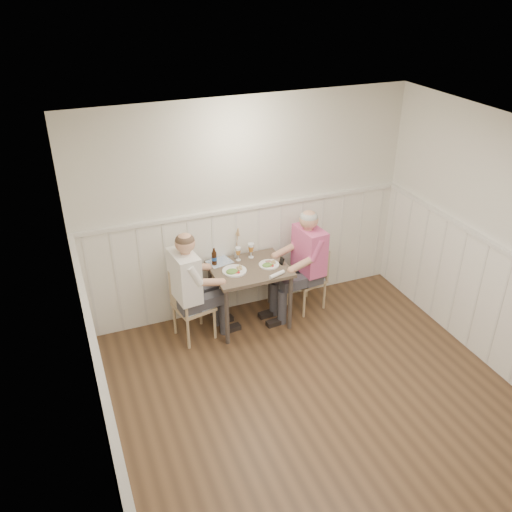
{
  "coord_description": "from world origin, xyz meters",
  "views": [
    {
      "loc": [
        -2.04,
        -3.18,
        3.82
      ],
      "look_at": [
        -0.12,
        1.64,
        1.0
      ],
      "focal_mm": 38.0,
      "sensor_mm": 36.0,
      "label": 1
    }
  ],
  "objects_px": {
    "man_in_pink": "(305,270)",
    "diner_cream": "(190,296)",
    "dining_table": "(250,275)",
    "chair_left": "(189,304)",
    "beer_bottle": "(214,258)",
    "grass_vase": "(236,244)",
    "chair_right": "(310,275)"
  },
  "relations": [
    {
      "from": "man_in_pink",
      "to": "diner_cream",
      "type": "bearing_deg",
      "value": -179.16
    },
    {
      "from": "dining_table",
      "to": "diner_cream",
      "type": "bearing_deg",
      "value": -176.16
    },
    {
      "from": "chair_left",
      "to": "man_in_pink",
      "type": "xyz_separation_m",
      "value": [
        1.45,
        0.01,
        0.12
      ]
    },
    {
      "from": "diner_cream",
      "to": "beer_bottle",
      "type": "distance_m",
      "value": 0.53
    },
    {
      "from": "dining_table",
      "to": "man_in_pink",
      "type": "xyz_separation_m",
      "value": [
        0.7,
        -0.03,
        -0.07
      ]
    },
    {
      "from": "diner_cream",
      "to": "grass_vase",
      "type": "xyz_separation_m",
      "value": [
        0.68,
        0.34,
        0.35
      ]
    },
    {
      "from": "chair_left",
      "to": "diner_cream",
      "type": "relative_size",
      "value": 0.61
    },
    {
      "from": "chair_right",
      "to": "beer_bottle",
      "type": "bearing_deg",
      "value": 172.73
    },
    {
      "from": "man_in_pink",
      "to": "beer_bottle",
      "type": "bearing_deg",
      "value": 167.49
    },
    {
      "from": "chair_right",
      "to": "man_in_pink",
      "type": "distance_m",
      "value": 0.19
    },
    {
      "from": "dining_table",
      "to": "grass_vase",
      "type": "distance_m",
      "value": 0.41
    },
    {
      "from": "chair_left",
      "to": "chair_right",
      "type": "bearing_deg",
      "value": 3.6
    },
    {
      "from": "man_in_pink",
      "to": "grass_vase",
      "type": "bearing_deg",
      "value": 157.13
    },
    {
      "from": "chair_left",
      "to": "diner_cream",
      "type": "distance_m",
      "value": 0.12
    },
    {
      "from": "beer_bottle",
      "to": "chair_right",
      "type": "bearing_deg",
      "value": -7.27
    },
    {
      "from": "grass_vase",
      "to": "chair_right",
      "type": "bearing_deg",
      "value": -15.14
    },
    {
      "from": "man_in_pink",
      "to": "grass_vase",
      "type": "xyz_separation_m",
      "value": [
        -0.76,
        0.32,
        0.35
      ]
    },
    {
      "from": "diner_cream",
      "to": "grass_vase",
      "type": "height_order",
      "value": "diner_cream"
    },
    {
      "from": "beer_bottle",
      "to": "grass_vase",
      "type": "distance_m",
      "value": 0.32
    },
    {
      "from": "chair_left",
      "to": "diner_cream",
      "type": "xyz_separation_m",
      "value": [
        0.01,
        -0.01,
        0.12
      ]
    },
    {
      "from": "man_in_pink",
      "to": "beer_bottle",
      "type": "relative_size",
      "value": 6.45
    },
    {
      "from": "beer_bottle",
      "to": "grass_vase",
      "type": "height_order",
      "value": "grass_vase"
    },
    {
      "from": "beer_bottle",
      "to": "diner_cream",
      "type": "bearing_deg",
      "value": -145.9
    },
    {
      "from": "dining_table",
      "to": "grass_vase",
      "type": "bearing_deg",
      "value": 100.86
    },
    {
      "from": "beer_bottle",
      "to": "man_in_pink",
      "type": "bearing_deg",
      "value": -12.51
    },
    {
      "from": "beer_bottle",
      "to": "grass_vase",
      "type": "relative_size",
      "value": 0.54
    },
    {
      "from": "dining_table",
      "to": "man_in_pink",
      "type": "height_order",
      "value": "man_in_pink"
    },
    {
      "from": "dining_table",
      "to": "diner_cream",
      "type": "height_order",
      "value": "diner_cream"
    },
    {
      "from": "dining_table",
      "to": "beer_bottle",
      "type": "distance_m",
      "value": 0.46
    },
    {
      "from": "man_in_pink",
      "to": "grass_vase",
      "type": "height_order",
      "value": "man_in_pink"
    },
    {
      "from": "chair_right",
      "to": "chair_left",
      "type": "xyz_separation_m",
      "value": [
        -1.55,
        -0.1,
        0.01
      ]
    },
    {
      "from": "chair_left",
      "to": "beer_bottle",
      "type": "relative_size",
      "value": 3.92
    }
  ]
}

